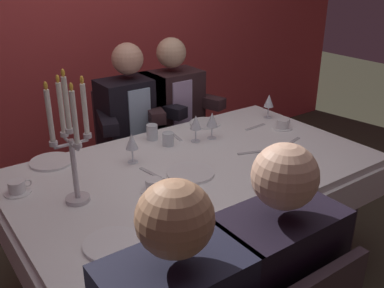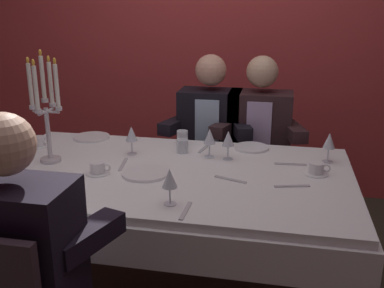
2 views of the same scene
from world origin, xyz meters
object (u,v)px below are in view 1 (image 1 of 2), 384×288
dinner_plate_3 (190,173)px  wine_glass_3 (266,166)px  dining_table (195,184)px  wine_glass_0 (212,120)px  water_tumbler_1 (168,139)px  water_tumbler_0 (152,132)px  wine_glass_1 (132,142)px  dinner_plate_0 (113,244)px  dinner_plate_2 (52,162)px  seated_diner_1 (276,281)px  dinner_plate_1 (205,123)px  wine_glass_2 (269,102)px  coffee_cup_0 (17,188)px  coffee_cup_2 (154,186)px  coffee_cup_1 (283,125)px  wine_glass_4 (196,123)px  candelabra (71,142)px  seated_diner_2 (130,116)px  seated_diner_3 (172,107)px

dinner_plate_3 → wine_glass_3: size_ratio=1.47×
dining_table → dinner_plate_3: 0.17m
dining_table → wine_glass_0: 0.44m
water_tumbler_1 → water_tumbler_0: bearing=102.6°
wine_glass_1 → dinner_plate_0: bearing=-124.4°
dinner_plate_2 → wine_glass_1: size_ratio=1.39×
wine_glass_3 → seated_diner_1: bearing=-130.8°
dinner_plate_1 → wine_glass_2: wine_glass_2 is taller
wine_glass_1 → dinner_plate_3: bearing=-59.8°
dinner_plate_0 → seated_diner_1: (0.37, -0.50, -0.01)m
wine_glass_2 → water_tumbler_0: wine_glass_2 is taller
dinner_plate_1 → water_tumbler_1: 0.42m
wine_glass_2 → wine_glass_3: (-0.71, -0.70, 0.00)m
dinner_plate_3 → coffee_cup_0: 0.83m
water_tumbler_0 → coffee_cup_2: 0.63m
dinner_plate_1 → water_tumbler_0: (-0.42, -0.02, 0.04)m
dining_table → wine_glass_0: size_ratio=11.83×
dinner_plate_3 → dinner_plate_2: bearing=134.3°
dinner_plate_2 → wine_glass_1: (0.36, -0.25, 0.11)m
dining_table → dinner_plate_1: 0.62m
dinner_plate_0 → coffee_cup_1: bearing=18.8°
dinner_plate_2 → dining_table: bearing=-37.2°
wine_glass_4 → seated_diner_1: 1.25m
candelabra → coffee_cup_2: size_ratio=4.58×
dinner_plate_1 → coffee_cup_0: coffee_cup_0 is taller
dinner_plate_0 → water_tumbler_1: 0.97m
coffee_cup_0 → water_tumbler_0: bearing=12.8°
seated_diner_2 → seated_diner_3: bearing=0.0°
candelabra → wine_glass_4: 0.89m
wine_glass_3 → seated_diner_1: 0.66m
seated_diner_2 → dinner_plate_2: bearing=-148.8°
candelabra → dinner_plate_0: candelabra is taller
dinner_plate_1 → water_tumbler_0: 0.42m
dinner_plate_0 → seated_diner_2: (0.76, 1.27, -0.01)m
seated_diner_1 → dinner_plate_0: bearing=126.4°
dining_table → dinner_plate_3: size_ratio=8.04×
coffee_cup_2 → seated_diner_3: 1.25m
dining_table → dinner_plate_2: bearing=142.8°
dinner_plate_1 → coffee_cup_0: (-1.26, -0.21, 0.02)m
seated_diner_1 → dinner_plate_3: bearing=75.0°
dining_table → water_tumbler_1: water_tumbler_1 is taller
wine_glass_0 → seated_diner_2: bearing=107.6°
dinner_plate_2 → dinner_plate_1: bearing=-0.6°
wine_glass_0 → coffee_cup_0: 1.15m
dinner_plate_2 → wine_glass_0: 0.94m
dinner_plate_1 → coffee_cup_1: coffee_cup_1 is taller
wine_glass_2 → dinner_plate_1: bearing=160.6°
water_tumbler_0 → seated_diner_3: 0.63m
water_tumbler_0 → seated_diner_2: (0.10, 0.46, -0.05)m
coffee_cup_2 → seated_diner_1: bearing=-88.4°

